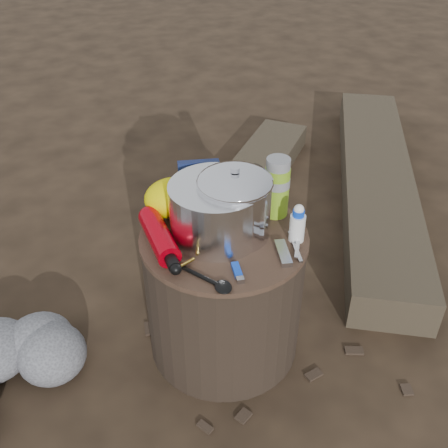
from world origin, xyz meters
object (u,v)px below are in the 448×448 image
object	(u,v)px
travel_mug	(250,185)
log_main	(376,181)
thermos	(277,187)
stump	(224,292)
fuel_bottle	(159,237)
camping_pot	(235,203)

from	to	relation	value
travel_mug	log_main	bearing A→B (deg)	31.26
log_main	thermos	distance (m)	1.07
stump	thermos	world-z (taller)	thermos
travel_mug	stump	bearing A→B (deg)	-131.16
log_main	travel_mug	world-z (taller)	travel_mug
log_main	fuel_bottle	size ratio (longest dim) A/B	6.61
stump	log_main	world-z (taller)	stump
log_main	thermos	world-z (taller)	thermos
log_main	stump	bearing A→B (deg)	-118.63
stump	travel_mug	bearing A→B (deg)	48.84
log_main	camping_pot	distance (m)	1.21
stump	thermos	bearing A→B (deg)	18.27
log_main	fuel_bottle	world-z (taller)	fuel_bottle
fuel_bottle	thermos	xyz separation A→B (m)	(0.36, 0.05, 0.06)
thermos	travel_mug	size ratio (longest dim) A/B	1.70
camping_pot	thermos	world-z (taller)	camping_pot
stump	travel_mug	size ratio (longest dim) A/B	4.44
fuel_bottle	camping_pot	bearing A→B (deg)	-5.89
log_main	travel_mug	size ratio (longest dim) A/B	16.36
log_main	camping_pot	bearing A→B (deg)	-117.81
thermos	travel_mug	bearing A→B (deg)	116.50
stump	camping_pot	distance (m)	0.32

